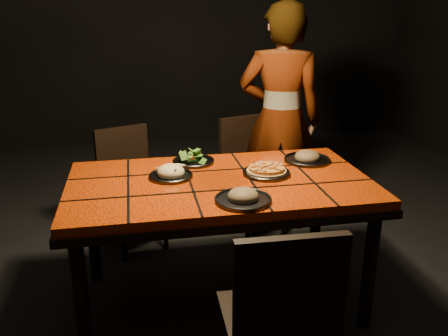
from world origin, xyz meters
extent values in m
cube|color=black|center=(0.00, 0.00, -0.02)|extent=(6.00, 7.00, 0.04)
cube|color=black|center=(0.00, 3.50, 1.50)|extent=(6.00, 0.04, 3.00)
cube|color=#DE3C07|center=(0.00, 0.00, 0.72)|extent=(1.60, 0.90, 0.05)
cube|color=black|center=(0.00, 0.00, 0.68)|extent=(1.62, 0.92, 0.04)
cylinder|color=black|center=(-0.72, -0.37, 0.33)|extent=(0.07, 0.07, 0.66)
cylinder|color=black|center=(0.72, -0.37, 0.33)|extent=(0.07, 0.07, 0.66)
cylinder|color=black|center=(-0.72, 0.37, 0.33)|extent=(0.07, 0.07, 0.66)
cylinder|color=black|center=(0.72, 0.37, 0.33)|extent=(0.07, 0.07, 0.66)
cube|color=black|center=(0.08, -0.80, 0.44)|extent=(0.42, 0.42, 0.04)
cube|color=black|center=(0.07, -0.98, 0.68)|extent=(0.41, 0.05, 0.45)
cylinder|color=black|center=(0.24, -0.64, 0.21)|extent=(0.03, 0.03, 0.42)
cube|color=black|center=(-0.46, 0.76, 0.41)|extent=(0.49, 0.49, 0.04)
cube|color=black|center=(-0.53, 0.91, 0.63)|extent=(0.36, 0.18, 0.41)
cylinder|color=black|center=(-0.55, 0.56, 0.19)|extent=(0.03, 0.03, 0.39)
cylinder|color=black|center=(-0.26, 0.67, 0.19)|extent=(0.03, 0.03, 0.39)
cylinder|color=black|center=(-0.66, 0.84, 0.19)|extent=(0.03, 0.03, 0.39)
cylinder|color=black|center=(-0.38, 0.96, 0.19)|extent=(0.03, 0.03, 0.39)
cube|color=black|center=(0.41, 0.81, 0.42)|extent=(0.49, 0.49, 0.04)
cube|color=black|center=(0.36, 0.98, 0.65)|extent=(0.38, 0.16, 0.43)
cylinder|color=black|center=(0.31, 0.61, 0.20)|extent=(0.03, 0.03, 0.40)
cylinder|color=black|center=(0.61, 0.71, 0.20)|extent=(0.03, 0.03, 0.40)
cylinder|color=black|center=(0.21, 0.91, 0.20)|extent=(0.03, 0.03, 0.40)
cylinder|color=black|center=(0.51, 1.01, 0.20)|extent=(0.03, 0.03, 0.40)
imported|color=brown|center=(0.62, 0.93, 0.84)|extent=(0.70, 0.56, 1.67)
cylinder|color=#36363B|center=(0.27, 0.03, 0.76)|extent=(0.26, 0.26, 0.01)
torus|color=#36363B|center=(0.27, 0.03, 0.76)|extent=(0.26, 0.26, 0.01)
cylinder|color=tan|center=(0.27, 0.03, 0.77)|extent=(0.31, 0.31, 0.01)
cylinder|color=gold|center=(0.27, 0.03, 0.78)|extent=(0.27, 0.27, 0.02)
cylinder|color=#36363B|center=(-0.25, 0.09, 0.76)|extent=(0.24, 0.24, 0.01)
torus|color=#36363B|center=(-0.25, 0.09, 0.76)|extent=(0.24, 0.24, 0.01)
ellipsoid|color=beige|center=(-0.25, 0.09, 0.78)|extent=(0.14, 0.14, 0.08)
cylinder|color=#36363B|center=(-0.10, 0.31, 0.76)|extent=(0.24, 0.24, 0.01)
torus|color=#36363B|center=(-0.10, 0.31, 0.76)|extent=(0.25, 0.25, 0.01)
cylinder|color=#36363B|center=(0.06, -0.31, 0.76)|extent=(0.27, 0.27, 0.01)
torus|color=#36363B|center=(0.06, -0.31, 0.76)|extent=(0.27, 0.27, 0.01)
ellipsoid|color=brown|center=(0.06, -0.31, 0.78)|extent=(0.16, 0.16, 0.09)
cylinder|color=#36363B|center=(0.57, 0.21, 0.76)|extent=(0.27, 0.27, 0.01)
torus|color=#36363B|center=(0.57, 0.21, 0.76)|extent=(0.28, 0.28, 0.01)
ellipsoid|color=brown|center=(0.57, 0.21, 0.78)|extent=(0.16, 0.16, 0.09)
camera|label=1|loc=(-0.43, -2.33, 1.64)|focal=38.00mm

